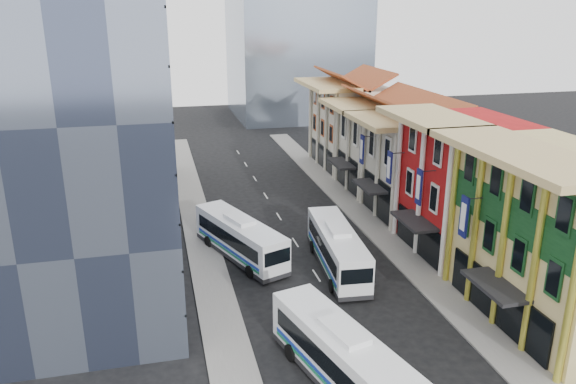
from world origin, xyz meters
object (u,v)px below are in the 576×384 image
object	(u,v)px
bus_left_far	(240,237)
bus_right	(337,248)
office_tower	(82,92)
bus_left_near	(343,358)
shophouse_tan	(557,239)

from	to	relation	value
bus_left_far	bus_right	distance (m)	8.61
office_tower	bus_left_near	xyz separation A→B (m)	(14.43, -17.93, -13.03)
bus_left_near	bus_right	bearing A→B (deg)	58.02
shophouse_tan	bus_left_near	bearing A→B (deg)	-166.67
shophouse_tan	bus_right	world-z (taller)	shophouse_tan
office_tower	bus_left_near	distance (m)	26.44
bus_left_near	bus_right	world-z (taller)	bus_left_near
shophouse_tan	office_tower	size ratio (longest dim) A/B	0.47
office_tower	bus_left_near	bearing A→B (deg)	-51.16
office_tower	bus_left_far	world-z (taller)	office_tower
shophouse_tan	bus_right	distance (m)	16.64
bus_left_near	bus_right	distance (m)	15.43
bus_left_far	bus_right	bearing A→B (deg)	-50.24
bus_left_far	shophouse_tan	bearing A→B (deg)	-58.62
shophouse_tan	bus_left_near	size ratio (longest dim) A/B	1.14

